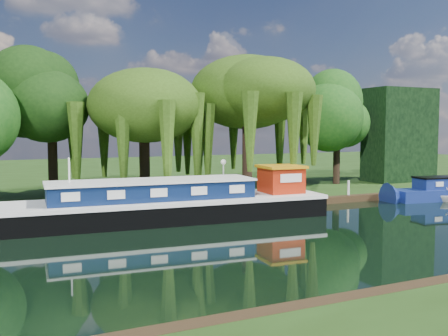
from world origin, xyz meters
TOP-DOWN VIEW (x-y plane):
  - ground at (0.00, 0.00)m, footprint 120.00×120.00m
  - far_bank at (0.00, 34.00)m, footprint 120.00×52.00m
  - dutch_barge at (-4.27, 6.80)m, footprint 17.72×5.08m
  - white_cruiser at (15.14, 5.39)m, footprint 2.39×2.18m
  - willow_left at (-3.81, 13.82)m, footprint 6.75×6.75m
  - willow_right at (2.98, 11.88)m, footprint 7.25×7.25m
  - tree_far_mid at (-9.39, 16.54)m, footprint 5.52×5.52m
  - tree_far_right at (12.65, 14.45)m, footprint 4.89×4.89m
  - conifer_hedge at (19.00, 14.00)m, footprint 6.00×3.00m
  - lamppost at (0.50, 10.50)m, footprint 0.36×0.36m
  - mooring_posts at (-0.50, 8.40)m, footprint 19.16×0.16m

SIDE VIEW (x-z plane):
  - ground at x=0.00m, z-range 0.00..0.00m
  - white_cruiser at x=15.14m, z-range -0.54..0.54m
  - far_bank at x=0.00m, z-range 0.00..0.45m
  - dutch_barge at x=-4.27m, z-range -0.93..2.76m
  - mooring_posts at x=-0.50m, z-range 0.45..1.45m
  - lamppost at x=0.50m, z-range 1.14..3.70m
  - conifer_hedge at x=19.00m, z-range 0.45..8.45m
  - tree_far_right at x=12.65m, z-range 1.96..9.95m
  - willow_left at x=-3.81m, z-range 2.28..10.37m
  - tree_far_mid at x=-9.39m, z-range 2.16..11.19m
  - willow_right at x=2.98m, z-range 2.48..11.31m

